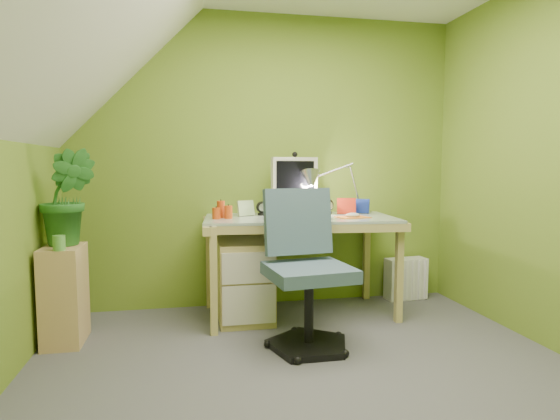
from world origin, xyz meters
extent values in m
cube|color=#515156|center=(0.00, 0.00, -0.01)|extent=(3.20, 3.20, 0.01)
cube|color=olive|center=(0.00, 1.60, 1.20)|extent=(3.20, 0.01, 2.40)
cube|color=white|center=(-1.00, 0.00, 1.85)|extent=(1.10, 3.20, 1.10)
cube|color=white|center=(0.12, 1.09, 0.78)|extent=(0.42, 0.20, 0.02)
cube|color=orange|center=(0.58, 1.09, 0.78)|extent=(0.26, 0.20, 0.01)
ellipsoid|color=silver|center=(0.58, 1.09, 0.79)|extent=(0.12, 0.09, 0.04)
cylinder|color=maroon|center=(0.38, 1.15, 0.82)|extent=(0.08, 0.08, 0.09)
cube|color=#B52613|center=(0.62, 1.35, 0.84)|extent=(0.15, 0.06, 0.13)
cube|color=navy|center=(0.76, 1.39, 0.83)|extent=(0.13, 0.09, 0.12)
cube|color=#9EBF83|center=(-0.20, 1.37, 0.83)|extent=(0.14, 0.08, 0.12)
cube|color=tan|center=(-1.45, 0.96, 0.32)|extent=(0.24, 0.37, 0.64)
imported|color=#266622|center=(-1.42, 1.01, 0.96)|extent=(0.35, 0.28, 0.63)
cylinder|color=#589C41|center=(-1.43, 0.81, 0.69)|extent=(0.08, 0.08, 0.09)
cube|color=silver|center=(1.22, 1.48, 0.18)|extent=(0.37, 0.18, 0.36)
camera|label=1|loc=(-0.65, -2.26, 1.16)|focal=30.00mm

